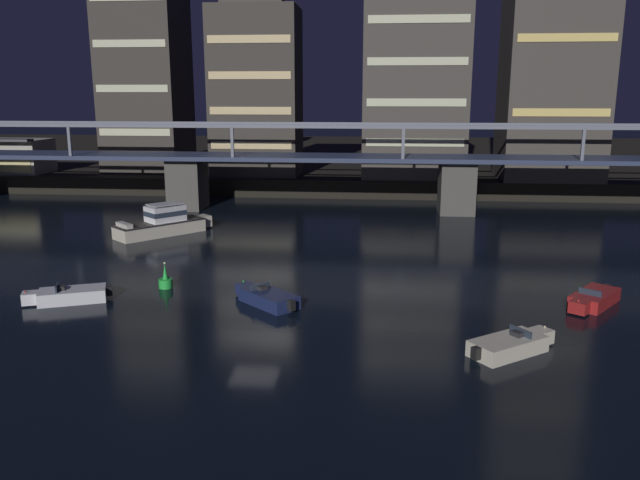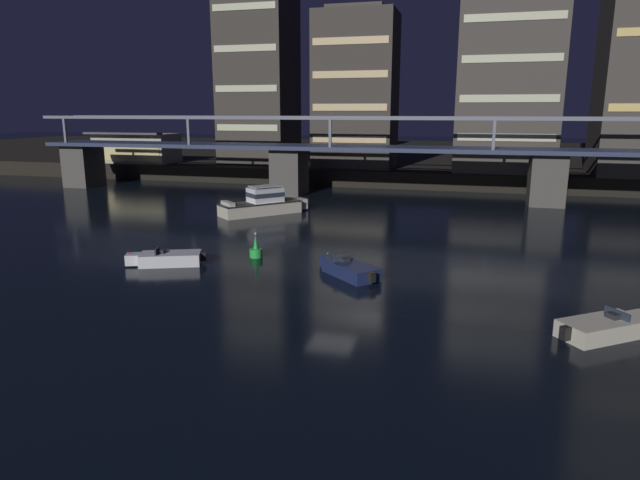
% 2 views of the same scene
% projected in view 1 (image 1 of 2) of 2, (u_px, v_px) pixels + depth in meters
% --- Properties ---
extents(ground_plane, '(400.00, 400.00, 0.00)m').
position_uv_depth(ground_plane, '(253.00, 333.00, 34.18)').
color(ground_plane, black).
extents(far_riverbank, '(240.00, 80.00, 2.20)m').
position_uv_depth(far_riverbank, '(345.00, 157.00, 116.12)').
color(far_riverbank, black).
rests_on(far_riverbank, ground).
extents(river_bridge, '(93.81, 6.40, 9.38)m').
position_uv_depth(river_bridge, '(319.00, 171.00, 68.84)').
color(river_bridge, '#4C4944').
rests_on(river_bridge, ground).
extents(tower_west_low, '(10.12, 10.07, 27.78)m').
position_uv_depth(tower_west_low, '(145.00, 66.00, 84.57)').
color(tower_west_low, '#38332D').
rests_on(tower_west_low, far_riverbank).
extents(tower_west_tall, '(10.78, 8.19, 21.22)m').
position_uv_depth(tower_west_tall, '(256.00, 92.00, 80.12)').
color(tower_west_tall, '#38332D').
rests_on(tower_west_tall, far_riverbank).
extents(tower_central, '(12.48, 9.22, 23.71)m').
position_uv_depth(tower_central, '(415.00, 81.00, 78.14)').
color(tower_central, '#423D38').
rests_on(tower_central, far_riverbank).
extents(tower_east_tall, '(11.75, 8.80, 41.40)m').
position_uv_depth(tower_east_tall, '(560.00, 2.00, 74.08)').
color(tower_east_tall, '#423D38').
rests_on(tower_east_tall, far_riverbank).
extents(waterfront_pavilion, '(12.40, 7.40, 4.70)m').
position_uv_depth(waterfront_pavilion, '(2.00, 156.00, 84.38)').
color(waterfront_pavilion, '#B2AD9E').
rests_on(waterfront_pavilion, far_riverbank).
extents(cabin_cruiser_near_left, '(7.62, 8.19, 2.79)m').
position_uv_depth(cabin_cruiser_near_left, '(163.00, 223.00, 57.84)').
color(cabin_cruiser_near_left, beige).
rests_on(cabin_cruiser_near_left, ground).
extents(speedboat_near_center, '(4.68, 4.00, 1.16)m').
position_uv_depth(speedboat_near_center, '(511.00, 345.00, 31.52)').
color(speedboat_near_center, beige).
rests_on(speedboat_near_center, ground).
extents(speedboat_near_right, '(4.48, 4.29, 1.16)m').
position_uv_depth(speedboat_near_right, '(267.00, 297.00, 38.84)').
color(speedboat_near_right, '#19234C').
rests_on(speedboat_near_right, ground).
extents(speedboat_mid_left, '(5.07, 3.13, 1.16)m').
position_uv_depth(speedboat_mid_left, '(69.00, 295.00, 39.24)').
color(speedboat_mid_left, silver).
rests_on(speedboat_mid_left, ground).
extents(speedboat_mid_center, '(4.01, 4.68, 1.16)m').
position_uv_depth(speedboat_mid_center, '(593.00, 299.00, 38.56)').
color(speedboat_mid_center, maroon).
rests_on(speedboat_mid_center, ground).
extents(channel_buoy, '(0.90, 0.90, 1.76)m').
position_uv_depth(channel_buoy, '(165.00, 281.00, 42.05)').
color(channel_buoy, green).
rests_on(channel_buoy, ground).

